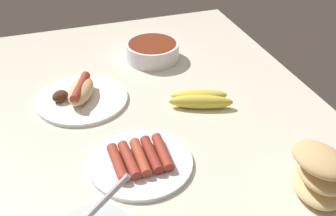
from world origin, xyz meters
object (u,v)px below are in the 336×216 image
object	(u,v)px
bread_stack	(319,174)
plate_hotdog_assembled	(81,96)
banana_bunch	(200,99)
plate_sausages	(141,161)
bowl_chili	(152,51)

from	to	relation	value
bread_stack	plate_hotdog_assembled	world-z (taller)	bread_stack
bread_stack	banana_bunch	xyz separation A→B (cm)	(36.98, 9.66, -3.64)
plate_sausages	banana_bunch	size ratio (longest dim) A/B	1.34
bowl_chili	plate_sausages	bearing A→B (deg)	160.09
bowl_chili	banana_bunch	distance (cm)	28.61
plate_hotdog_assembled	bread_stack	bearing A→B (deg)	-141.18
banana_bunch	plate_hotdog_assembled	xyz separation A→B (cm)	(11.61, 29.44, -0.03)
banana_bunch	plate_hotdog_assembled	world-z (taller)	plate_hotdog_assembled
plate_hotdog_assembled	banana_bunch	bearing A→B (deg)	-111.53
plate_hotdog_assembled	plate_sausages	bearing A→B (deg)	-164.05
banana_bunch	plate_sausages	bearing A→B (deg)	129.96
bowl_chili	banana_bunch	size ratio (longest dim) A/B	0.96
bread_stack	bowl_chili	bearing A→B (deg)	12.21
banana_bunch	bowl_chili	bearing A→B (deg)	8.96
plate_sausages	banana_bunch	xyz separation A→B (cm)	(17.65, -21.07, 0.67)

